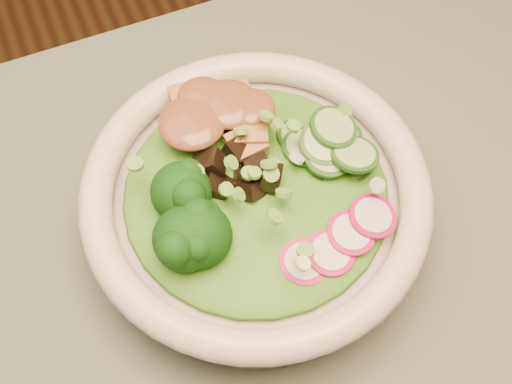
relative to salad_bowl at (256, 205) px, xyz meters
name	(u,v)px	position (x,y,z in m)	size (l,w,h in m)	color
salad_bowl	(256,205)	(0.00, 0.00, 0.00)	(0.23, 0.23, 0.06)	beige
lettuce_bed	(256,191)	(0.00, 0.00, 0.02)	(0.18, 0.18, 0.02)	#276214
broccoli_florets	(187,228)	(-0.05, -0.01, 0.03)	(0.07, 0.06, 0.04)	black
radish_slices	(314,251)	(0.02, -0.05, 0.02)	(0.09, 0.03, 0.02)	#A70C4D
cucumber_slices	(325,142)	(0.05, 0.01, 0.03)	(0.06, 0.06, 0.03)	#9FC56D
mushroom_heap	(246,171)	(0.00, 0.01, 0.03)	(0.06, 0.06, 0.03)	black
tofu_cubes	(210,127)	(-0.01, 0.05, 0.03)	(0.08, 0.05, 0.03)	olive
peanut_sauce	(209,117)	(-0.01, 0.05, 0.04)	(0.06, 0.05, 0.01)	brown
scallion_garnish	(256,176)	(0.00, 0.00, 0.04)	(0.17, 0.17, 0.02)	#63A138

